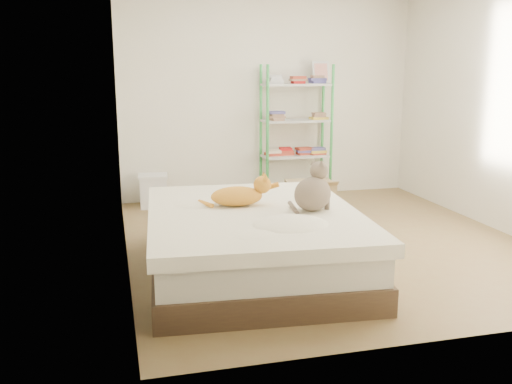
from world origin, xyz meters
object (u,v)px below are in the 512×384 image
object	(u,v)px
shelf_unit	(296,131)
cardboard_box	(310,197)
grey_cat	(313,186)
white_bin	(154,191)
bed	(253,242)
orange_cat	(237,194)

from	to	relation	value
shelf_unit	cardboard_box	bearing A→B (deg)	-96.32
grey_cat	white_bin	bearing A→B (deg)	-3.14
bed	orange_cat	distance (m)	0.43
shelf_unit	white_bin	world-z (taller)	shelf_unit
orange_cat	grey_cat	size ratio (longest dim) A/B	1.27
shelf_unit	cardboard_box	distance (m)	1.05
bed	cardboard_box	bearing A→B (deg)	61.73
bed	orange_cat	size ratio (longest dim) A/B	4.33
cardboard_box	grey_cat	bearing A→B (deg)	-102.43
orange_cat	grey_cat	xyz separation A→B (m)	(0.56, -0.32, 0.10)
orange_cat	white_bin	size ratio (longest dim) A/B	1.28
white_bin	bed	bearing A→B (deg)	-75.80
orange_cat	shelf_unit	world-z (taller)	shelf_unit
bed	shelf_unit	xyz separation A→B (m)	(1.20, 2.53, 0.60)
shelf_unit	bed	bearing A→B (deg)	-115.42
grey_cat	shelf_unit	bearing A→B (deg)	-41.39
orange_cat	grey_cat	bearing A→B (deg)	-24.54
shelf_unit	cardboard_box	world-z (taller)	shelf_unit
bed	grey_cat	bearing A→B (deg)	-11.15
grey_cat	cardboard_box	xyz separation A→B (m)	(0.65, 1.86, -0.55)
grey_cat	shelf_unit	xyz separation A→B (m)	(0.74, 2.66, 0.13)
white_bin	grey_cat	bearing A→B (deg)	-67.31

